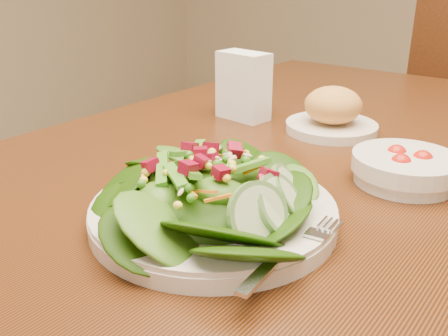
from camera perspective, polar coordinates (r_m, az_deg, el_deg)
The scene contains 5 objects.
dining_table at distance 0.84m, azimuth 9.84°, elevation -4.74°, with size 0.90×1.40×0.75m.
salad_plate at distance 0.56m, azimuth -0.47°, elevation -3.72°, with size 0.29×0.28×0.08m.
bread_plate at distance 0.90m, azimuth 12.29°, elevation 6.10°, with size 0.16×0.16×0.08m.
tomato_bowl at distance 0.71m, azimuth 19.99°, elevation -0.02°, with size 0.14×0.14×0.05m.
napkin_holder at distance 0.95m, azimuth 2.24°, elevation 9.56°, with size 0.10×0.06×0.13m.
Camera 1 is at (0.34, -0.67, 1.03)m, focal length 40.00 mm.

